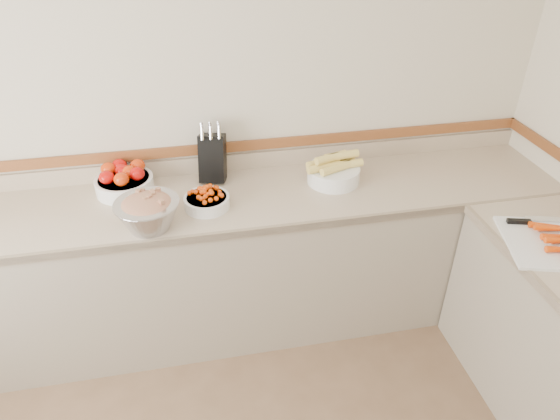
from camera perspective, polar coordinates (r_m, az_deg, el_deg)
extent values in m
plane|color=beige|center=(2.82, -9.79, 11.48)|extent=(4.00, 0.00, 4.00)
cube|color=tan|center=(2.72, -8.61, 0.75)|extent=(4.00, 0.65, 0.04)
cube|color=gray|center=(2.98, -7.90, -6.58)|extent=(4.00, 0.63, 0.86)
cube|color=gray|center=(2.46, -8.09, -3.09)|extent=(4.00, 0.02, 0.04)
cube|color=tan|center=(2.96, -9.15, 5.09)|extent=(4.00, 0.02, 0.10)
cube|color=brown|center=(2.91, -9.32, 6.81)|extent=(4.00, 0.02, 0.06)
cube|color=black|center=(2.84, -7.72, 5.89)|extent=(0.18, 0.20, 0.28)
cylinder|color=silver|center=(2.74, -8.89, 8.64)|extent=(0.03, 0.04, 0.07)
cylinder|color=silver|center=(2.74, -7.92, 8.74)|extent=(0.03, 0.04, 0.07)
cylinder|color=silver|center=(2.74, -6.96, 8.83)|extent=(0.03, 0.04, 0.07)
cylinder|color=silver|center=(2.77, -8.93, 8.88)|extent=(0.03, 0.04, 0.07)
cylinder|color=silver|center=(2.77, -7.97, 8.97)|extent=(0.03, 0.04, 0.07)
cylinder|color=silver|center=(2.77, -7.02, 9.07)|extent=(0.03, 0.04, 0.07)
cylinder|color=silver|center=(2.79, -8.97, 9.11)|extent=(0.03, 0.04, 0.07)
cylinder|color=silver|center=(2.79, -8.02, 9.21)|extent=(0.03, 0.04, 0.07)
cylinder|color=silver|center=(2.80, -7.07, 9.30)|extent=(0.03, 0.04, 0.07)
cylinder|color=white|center=(2.87, -17.32, 2.79)|extent=(0.31, 0.31, 0.08)
torus|color=white|center=(2.85, -17.44, 3.41)|extent=(0.32, 0.32, 0.01)
cylinder|color=white|center=(2.85, -17.44, 3.41)|extent=(0.28, 0.28, 0.01)
ellipsoid|color=red|center=(2.81, -19.20, 3.54)|extent=(0.08, 0.08, 0.07)
ellipsoid|color=red|center=(2.76, -17.67, 3.37)|extent=(0.08, 0.08, 0.07)
ellipsoid|color=red|center=(2.79, -16.03, 4.02)|extent=(0.08, 0.08, 0.07)
ellipsoid|color=red|center=(2.89, -19.04, 4.44)|extent=(0.08, 0.08, 0.07)
ellipsoid|color=red|center=(2.85, -17.55, 4.28)|extent=(0.08, 0.08, 0.07)
ellipsoid|color=red|center=(2.88, -15.96, 4.90)|extent=(0.08, 0.08, 0.07)
ellipsoid|color=red|center=(2.91, -17.88, 4.86)|extent=(0.08, 0.08, 0.07)
ellipsoid|color=red|center=(2.82, -16.85, 4.17)|extent=(0.08, 0.08, 0.07)
cylinder|color=white|center=(2.63, -8.35, 0.93)|extent=(0.24, 0.24, 0.06)
torus|color=white|center=(2.62, -8.40, 1.39)|extent=(0.24, 0.24, 0.01)
cylinder|color=white|center=(2.62, -8.40, 1.39)|extent=(0.21, 0.21, 0.01)
sphere|color=#EC4508|center=(2.56, -8.71, 1.34)|extent=(0.03, 0.03, 0.03)
sphere|color=#EC4508|center=(2.63, -8.10, 2.62)|extent=(0.03, 0.03, 0.03)
sphere|color=#EC4508|center=(2.64, -7.74, 2.65)|extent=(0.03, 0.03, 0.03)
sphere|color=#EC4508|center=(2.66, -9.83, 2.33)|extent=(0.03, 0.03, 0.03)
sphere|color=#EC4508|center=(2.55, -8.51, 1.55)|extent=(0.03, 0.03, 0.03)
sphere|color=#EC4508|center=(2.60, -8.78, 2.20)|extent=(0.03, 0.03, 0.03)
sphere|color=#EC4508|center=(2.63, -8.55, 2.54)|extent=(0.03, 0.03, 0.03)
sphere|color=#EC4508|center=(2.64, -9.22, 2.38)|extent=(0.03, 0.03, 0.03)
sphere|color=#EC4508|center=(2.65, -7.96, 2.60)|extent=(0.03, 0.03, 0.03)
sphere|color=#EC4508|center=(2.63, -8.89, 2.41)|extent=(0.03, 0.03, 0.03)
sphere|color=#EC4508|center=(2.59, -9.37, 1.95)|extent=(0.03, 0.03, 0.03)
sphere|color=#EC4508|center=(2.61, -9.98, 1.79)|extent=(0.03, 0.03, 0.03)
sphere|color=#EC4508|center=(2.58, -6.71, 1.66)|extent=(0.03, 0.03, 0.03)
sphere|color=#EC4508|center=(2.56, -8.72, 1.83)|extent=(0.03, 0.03, 0.03)
sphere|color=#EC4508|center=(2.64, -9.30, 2.37)|extent=(0.03, 0.03, 0.03)
sphere|color=#EC4508|center=(2.61, -8.58, 2.46)|extent=(0.03, 0.03, 0.03)
sphere|color=#EC4508|center=(2.62, -9.17, 2.41)|extent=(0.03, 0.03, 0.03)
sphere|color=#EC4508|center=(2.58, -7.11, 1.92)|extent=(0.03, 0.03, 0.03)
sphere|color=#EC4508|center=(2.56, -8.81, 1.53)|extent=(0.03, 0.03, 0.03)
sphere|color=#EC4508|center=(2.59, -9.33, 1.86)|extent=(0.03, 0.03, 0.03)
sphere|color=#EC4508|center=(2.66, -7.99, 2.74)|extent=(0.03, 0.03, 0.03)
sphere|color=#EC4508|center=(2.56, -7.90, 1.46)|extent=(0.03, 0.03, 0.03)
sphere|color=#EC4508|center=(2.63, -9.13, 2.46)|extent=(0.03, 0.03, 0.03)
sphere|color=#EC4508|center=(2.66, -9.44, 2.52)|extent=(0.03, 0.03, 0.03)
sphere|color=#EC4508|center=(2.59, -6.86, 1.74)|extent=(0.03, 0.03, 0.03)
sphere|color=#EC4508|center=(2.56, -8.89, 1.29)|extent=(0.03, 0.03, 0.03)
sphere|color=#EC4508|center=(2.55, -7.75, 1.33)|extent=(0.03, 0.03, 0.03)
sphere|color=#EC4508|center=(2.58, -8.17, 2.17)|extent=(0.03, 0.03, 0.03)
sphere|color=#EC4508|center=(2.56, -7.30, 1.30)|extent=(0.03, 0.03, 0.03)
sphere|color=#EC4508|center=(2.59, -8.64, 2.24)|extent=(0.03, 0.03, 0.03)
sphere|color=#EC4508|center=(2.59, -7.12, 1.90)|extent=(0.03, 0.03, 0.03)
sphere|color=#EC4508|center=(2.60, -8.47, 2.29)|extent=(0.03, 0.03, 0.03)
sphere|color=#EC4508|center=(2.61, -9.02, 2.41)|extent=(0.03, 0.03, 0.03)
sphere|color=#EC4508|center=(2.60, -8.19, 2.30)|extent=(0.03, 0.03, 0.03)
sphere|color=#EC4508|center=(2.58, -9.55, 1.47)|extent=(0.03, 0.03, 0.03)
sphere|color=#EC4508|center=(2.66, -7.67, 2.69)|extent=(0.03, 0.03, 0.03)
cylinder|color=white|center=(2.85, 6.11, 4.05)|extent=(0.30, 0.30, 0.09)
torus|color=white|center=(2.83, 6.16, 4.74)|extent=(0.30, 0.30, 0.01)
cylinder|color=#F5D466|center=(2.78, 5.04, 4.92)|extent=(0.20, 0.09, 0.05)
cylinder|color=#F5D466|center=(2.78, 6.45, 4.79)|extent=(0.20, 0.11, 0.05)
cylinder|color=#F5D466|center=(2.82, 7.53, 5.18)|extent=(0.20, 0.06, 0.05)
cylinder|color=#F5D466|center=(2.84, 4.91, 5.49)|extent=(0.20, 0.10, 0.05)
cylinder|color=#F5D466|center=(2.87, 6.57, 5.72)|extent=(0.20, 0.05, 0.05)
cylinder|color=#F5D466|center=(2.79, 5.85, 5.99)|extent=(0.20, 0.11, 0.05)
cylinder|color=#F5D466|center=(2.82, 7.05, 6.20)|extent=(0.20, 0.07, 0.05)
cylinder|color=#B2B2BA|center=(2.51, -14.81, -0.58)|extent=(0.32, 0.32, 0.15)
torus|color=#B2B2BA|center=(2.47, -15.03, 0.74)|extent=(0.32, 0.32, 0.01)
ellipsoid|color=#C21643|center=(2.48, -14.99, 0.50)|extent=(0.26, 0.26, 0.08)
cube|color=#C21643|center=(2.54, -15.87, 2.04)|extent=(0.03, 0.03, 0.02)
cube|color=#9FC861|center=(2.46, -15.07, 1.01)|extent=(0.03, 0.03, 0.02)
cube|color=#C21643|center=(2.45, -15.22, 0.98)|extent=(0.03, 0.03, 0.02)
cube|color=#9FC861|center=(2.47, -14.22, 1.26)|extent=(0.03, 0.03, 0.02)
cube|color=#C21643|center=(2.48, -14.40, 1.12)|extent=(0.03, 0.03, 0.02)
cube|color=#9FC861|center=(2.46, -15.12, 1.22)|extent=(0.03, 0.03, 0.02)
cube|color=#C21643|center=(2.46, -14.72, 1.44)|extent=(0.03, 0.03, 0.02)
cube|color=#9FC861|center=(2.55, -15.46, 2.10)|extent=(0.03, 0.03, 0.02)
cube|color=#C21643|center=(2.53, -13.75, 2.25)|extent=(0.03, 0.03, 0.02)
cube|color=#9FC861|center=(2.52, -14.36, 2.03)|extent=(0.03, 0.03, 0.02)
cube|color=#C21643|center=(2.41, -13.36, 0.90)|extent=(0.03, 0.03, 0.02)
cube|color=#9FC861|center=(2.49, -14.31, 1.78)|extent=(0.03, 0.03, 0.02)
cube|color=#C21643|center=(2.45, -14.74, 0.97)|extent=(0.03, 0.03, 0.02)
cube|color=#9FC861|center=(2.43, -13.57, 0.84)|extent=(0.03, 0.03, 0.02)
cone|color=#EC4708|center=(2.70, 29.26, -1.87)|extent=(0.21, 0.09, 0.03)
cone|color=#EC4708|center=(2.73, 28.74, -1.99)|extent=(0.21, 0.09, 0.03)
cone|color=#EC4708|center=(2.75, 28.38, -1.63)|extent=(0.21, 0.09, 0.03)
cube|color=silver|center=(2.83, 28.24, -0.91)|extent=(0.22, 0.10, 0.00)
cube|color=black|center=(2.73, 25.64, -1.19)|extent=(0.12, 0.05, 0.02)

